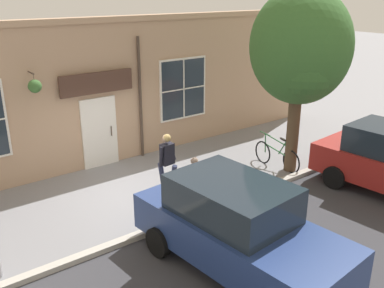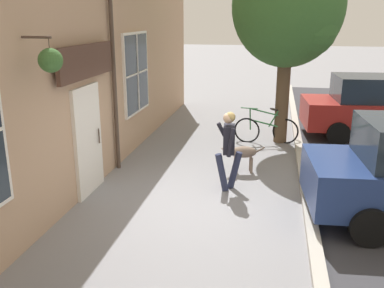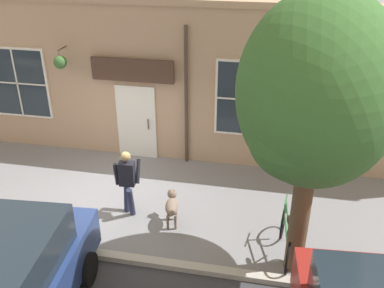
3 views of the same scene
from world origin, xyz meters
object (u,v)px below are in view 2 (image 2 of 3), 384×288
Objects in this scene: pedestrian_walking at (229,144)px; street_tree_by_curb at (291,9)px; dog_on_leash at (241,152)px; leaning_bicycle at (266,129)px; parked_car_far_end at (380,107)px.

street_tree_by_curb is (1.11, 3.62, 2.55)m from pedestrian_walking.
dog_on_leash is at bearing -110.14° from street_tree_by_curb.
leaning_bicycle is at bearing 78.67° from dog_on_leash.
parked_car_far_end is (3.76, 4.61, -0.06)m from pedestrian_walking.
leaning_bicycle is at bearing -163.33° from street_tree_by_curb.
leaning_bicycle is at bearing 79.43° from pedestrian_walking.
pedestrian_walking is 1.64× the size of dog_on_leash.
dog_on_leash is 0.56× the size of leaning_bicycle.
dog_on_leash is 2.50m from leaning_bicycle.
leaning_bicycle is (0.65, 3.48, -0.56)m from pedestrian_walking.
pedestrian_walking is at bearing -98.76° from dog_on_leash.
street_tree_by_curb is at bearing -159.43° from parked_car_far_end.
dog_on_leash is 4.09m from street_tree_by_curb.
dog_on_leash is at bearing 81.24° from pedestrian_walking.
dog_on_leash is (0.16, 1.04, -0.48)m from pedestrian_walking.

